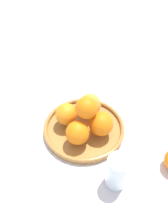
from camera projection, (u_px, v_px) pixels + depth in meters
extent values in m
plane|color=silver|center=(84.00, 130.00, 0.79)|extent=(4.00, 4.00, 0.00)
cylinder|color=#A57238|center=(84.00, 129.00, 0.78)|extent=(0.28, 0.28, 0.01)
torus|color=#A57238|center=(84.00, 127.00, 0.77)|extent=(0.29, 0.29, 0.01)
sphere|color=orange|center=(67.00, 114.00, 0.75)|extent=(0.08, 0.08, 0.08)
sphere|color=orange|center=(77.00, 133.00, 0.70)|extent=(0.08, 0.08, 0.08)
sphere|color=orange|center=(102.00, 123.00, 0.72)|extent=(0.08, 0.08, 0.08)
sphere|color=orange|center=(90.00, 105.00, 0.78)|extent=(0.08, 0.08, 0.08)
sphere|color=orange|center=(86.00, 108.00, 0.69)|extent=(0.07, 0.07, 0.07)
cylinder|color=silver|center=(117.00, 172.00, 0.61)|extent=(0.06, 0.06, 0.12)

